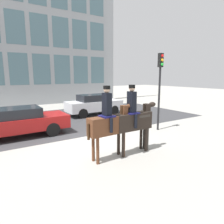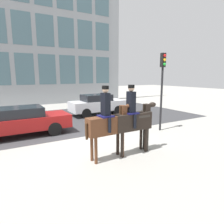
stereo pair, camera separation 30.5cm
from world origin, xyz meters
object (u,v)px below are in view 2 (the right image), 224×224
mounted_horse_companion (133,119)px  traffic_light (162,80)px  pedestrian_bystander (146,124)px  mounted_horse_lead (108,123)px  street_car_near_lane (19,121)px  street_car_far_lane (98,104)px

mounted_horse_companion → traffic_light: 4.02m
mounted_horse_companion → pedestrian_bystander: 0.69m
mounted_horse_lead → traffic_light: bearing=20.9°
mounted_horse_lead → mounted_horse_companion: size_ratio=1.00×
street_car_near_lane → traffic_light: (6.79, -2.78, 1.99)m
street_car_near_lane → traffic_light: 7.60m
mounted_horse_companion → traffic_light: bearing=29.8°
mounted_horse_lead → street_car_near_lane: (-2.44, 4.63, -0.56)m
mounted_horse_companion → pedestrian_bystander: (0.63, -0.01, -0.27)m
mounted_horse_lead → mounted_horse_companion: (1.09, -0.01, 0.00)m
mounted_horse_companion → street_car_near_lane: size_ratio=0.56×
pedestrian_bystander → traffic_light: traffic_light is taller
street_car_near_lane → pedestrian_bystander: bearing=-48.2°
street_car_far_lane → pedestrian_bystander: bearing=-102.2°
mounted_horse_companion → street_car_near_lane: mounted_horse_companion is taller
mounted_horse_companion → street_car_far_lane: mounted_horse_companion is taller
street_car_near_lane → street_car_far_lane: size_ratio=1.12×
mounted_horse_companion → traffic_light: size_ratio=0.64×
traffic_light → pedestrian_bystander: bearing=-144.6°
pedestrian_bystander → street_car_far_lane: bearing=-101.8°
mounted_horse_companion → mounted_horse_lead: bearing=179.4°
mounted_horse_companion → traffic_light: (3.27, 1.86, 1.43)m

